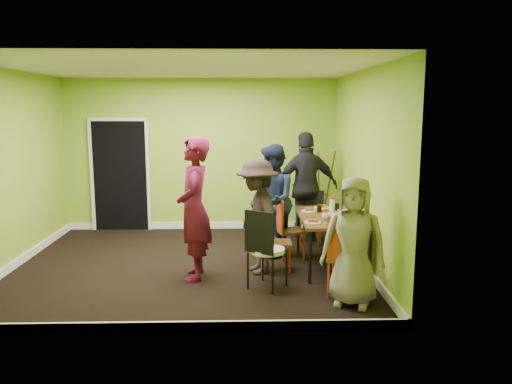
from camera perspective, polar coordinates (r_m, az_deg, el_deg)
ground at (r=7.42m, az=-7.55°, el=-8.25°), size 5.00×5.00×0.00m
room_walls at (r=7.23m, az=-7.87°, el=-0.66°), size 5.04×4.54×2.82m
dining_table at (r=7.17m, az=8.61°, el=-3.14°), size 0.90×1.50×0.75m
chair_left_far at (r=7.52m, az=3.41°, el=-3.82°), size 0.46×0.46×0.92m
chair_left_near at (r=7.01m, az=2.03°, el=-5.18°), size 0.36×0.36×0.85m
chair_back_end at (r=8.48m, az=6.46°, el=-1.59°), size 0.46×0.51×0.89m
chair_front_end at (r=6.07m, az=10.17°, el=-6.74°), size 0.53×0.53×1.02m
chair_bentwood at (r=6.26m, az=0.97°, el=-6.13°), size 0.55×0.55×1.03m
easel at (r=9.12m, az=7.04°, el=-0.04°), size 0.61×0.57×1.52m
plate_near_left at (r=7.43m, az=6.08°, el=-2.16°), size 0.22×0.22×0.01m
plate_near_right at (r=6.70m, az=6.48°, el=-3.47°), size 0.22×0.22×0.01m
plate_far_back at (r=7.70m, az=7.54°, el=-1.78°), size 0.24×0.24×0.01m
plate_far_front at (r=6.60m, az=10.19°, el=-3.76°), size 0.22×0.22×0.01m
plate_wall_back at (r=7.39m, az=10.37°, el=-2.34°), size 0.22×0.22×0.01m
plate_wall_front at (r=7.04m, az=10.46°, el=-2.92°), size 0.24×0.24×0.01m
thermos at (r=7.15m, az=8.68°, el=-1.74°), size 0.07×0.07×0.24m
blue_bottle at (r=6.87m, az=10.79°, el=-2.45°), size 0.08×0.08×0.20m
orange_bottle at (r=7.26m, az=7.90°, el=-2.22°), size 0.04×0.04×0.08m
glass_mid at (r=7.38m, az=7.25°, el=-1.89°), size 0.07×0.07×0.11m
glass_back at (r=7.57m, az=9.23°, el=-1.66°), size 0.07×0.07×0.11m
glass_front at (r=6.65m, az=10.59°, el=-3.33°), size 0.07×0.07×0.09m
cup_a at (r=6.89m, az=8.02°, el=-2.79°), size 0.12×0.12×0.09m
cup_b at (r=7.21m, az=9.61°, el=-2.32°), size 0.09×0.09×0.08m
person_standing at (r=6.63m, az=-7.08°, el=-1.89°), size 0.49×0.72×1.90m
person_left_far at (r=7.61m, az=1.83°, el=-1.01°), size 0.67×0.85×1.73m
person_left_near at (r=6.84m, az=0.16°, el=-2.79°), size 0.84×1.15×1.59m
person_back_end at (r=8.52m, az=5.79°, el=0.58°), size 1.16×0.65×1.87m
person_front_end at (r=5.83m, az=11.09°, el=-5.59°), size 0.85×0.70×1.50m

